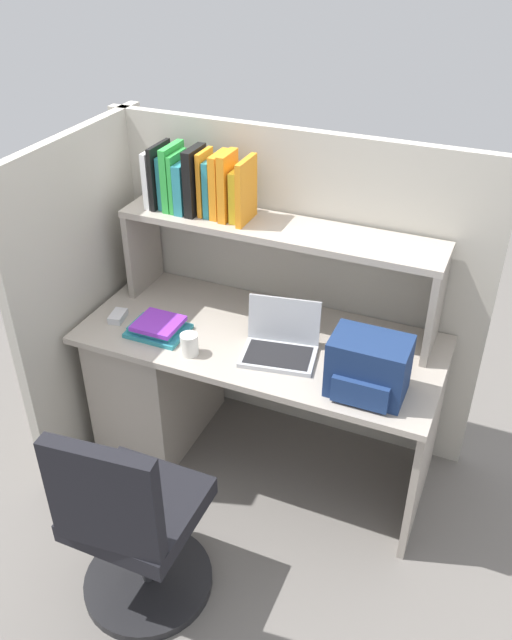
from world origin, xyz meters
TOP-DOWN VIEW (x-y plane):
  - ground_plane at (0.00, 0.00)m, footprint 8.00×8.00m
  - desk at (-0.39, 0.00)m, footprint 1.60×0.70m
  - cubicle_partition_rear at (0.00, 0.38)m, footprint 1.84×0.05m
  - cubicle_partition_left at (-0.85, -0.05)m, footprint 0.05×1.06m
  - overhead_hutch at (0.00, 0.20)m, footprint 1.44×0.28m
  - reference_books_on_shelf at (-0.38, 0.20)m, footprint 0.48×0.19m
  - laptop at (0.12, -0.07)m, footprint 0.35×0.30m
  - backpack at (0.53, -0.19)m, footprint 0.30×0.23m
  - computer_mouse at (-0.66, -0.12)m, footprint 0.08×0.11m
  - paper_cup at (-0.23, -0.23)m, footprint 0.08×0.08m
  - desk_book_stack at (-0.43, -0.15)m, footprint 0.25×0.20m
  - office_chair at (-0.13, -0.90)m, footprint 0.52×0.52m

SIDE VIEW (x-z plane):
  - ground_plane at x=0.00m, z-range 0.00..0.00m
  - office_chair at x=-0.13m, z-range -0.07..0.86m
  - desk at x=-0.39m, z-range 0.04..0.77m
  - computer_mouse at x=-0.66m, z-range 0.73..0.76m
  - desk_book_stack at x=-0.43m, z-range 0.73..0.79m
  - cubicle_partition_rear at x=0.00m, z-range 0.00..1.55m
  - cubicle_partition_left at x=-0.85m, z-range 0.00..1.55m
  - paper_cup at x=-0.23m, z-range 0.73..0.83m
  - laptop at x=0.12m, z-range 0.67..0.89m
  - backpack at x=0.53m, z-range 0.73..0.97m
  - overhead_hutch at x=0.00m, z-range 0.86..1.31m
  - reference_books_on_shelf at x=-0.38m, z-range 1.17..1.46m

